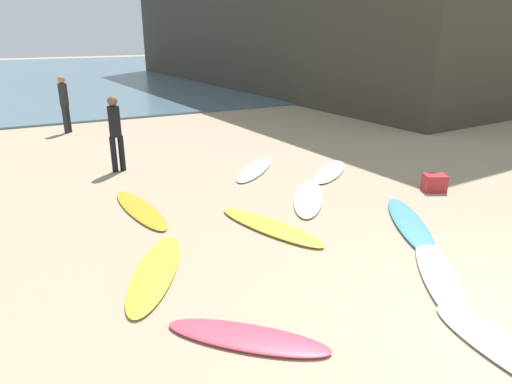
% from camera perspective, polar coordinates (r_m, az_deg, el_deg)
% --- Properties ---
extents(ocean_water, '(120.00, 40.00, 0.08)m').
position_cam_1_polar(ocean_water, '(38.34, -20.75, 13.57)').
color(ocean_water, slate).
rests_on(ocean_water, ground_plane).
extents(surfboard_0, '(1.94, 1.98, 0.07)m').
position_cam_1_polar(surfboard_0, '(11.33, -0.18, 2.84)').
color(surfboard_0, silver).
rests_on(surfboard_0, ground_plane).
extents(surfboard_2, '(1.60, 2.34, 0.07)m').
position_cam_1_polar(surfboard_2, '(6.82, -12.38, -9.59)').
color(surfboard_2, yellow).
rests_on(surfboard_2, ground_plane).
extents(surfboard_3, '(0.74, 2.42, 0.07)m').
position_cam_1_polar(surfboard_3, '(9.10, -14.19, -2.09)').
color(surfboard_3, orange).
rests_on(surfboard_3, ground_plane).
extents(surfboard_4, '(1.71, 2.44, 0.09)m').
position_cam_1_polar(surfboard_4, '(8.62, 18.54, -3.74)').
color(surfboard_4, '#4A96D2').
rests_on(surfboard_4, ground_plane).
extents(surfboard_5, '(1.78, 2.21, 0.09)m').
position_cam_1_polar(surfboard_5, '(7.07, 21.75, -9.46)').
color(surfboard_5, white).
rests_on(surfboard_5, ground_plane).
extents(surfboard_6, '(1.74, 1.66, 0.07)m').
position_cam_1_polar(surfboard_6, '(5.42, -1.13, -17.59)').
color(surfboard_6, '#D7435A').
rests_on(surfboard_6, ground_plane).
extents(surfboard_7, '(1.81, 2.20, 0.08)m').
position_cam_1_polar(surfboard_7, '(9.49, 6.53, -0.66)').
color(surfboard_7, '#EFE8CC').
rests_on(surfboard_7, ground_plane).
extents(surfboard_9, '(1.91, 1.75, 0.08)m').
position_cam_1_polar(surfboard_9, '(11.29, 9.15, 2.54)').
color(surfboard_9, '#F5E9CC').
rests_on(surfboard_9, ground_plane).
extents(surfboard_10, '(1.24, 2.39, 0.08)m').
position_cam_1_polar(surfboard_10, '(8.07, 1.73, -4.29)').
color(surfboard_10, yellow).
rests_on(surfboard_10, ground_plane).
extents(beachgoer_near, '(0.36, 0.36, 1.74)m').
position_cam_1_polar(beachgoer_near, '(18.66, 12.92, 11.98)').
color(beachgoer_near, '#191E33').
rests_on(beachgoer_near, ground_plane).
extents(beachgoer_mid, '(0.34, 0.33, 1.82)m').
position_cam_1_polar(beachgoer_mid, '(11.55, -17.07, 7.39)').
color(beachgoer_mid, black).
rests_on(beachgoer_mid, ground_plane).
extents(beachgoer_far, '(0.39, 0.39, 1.86)m').
position_cam_1_polar(beachgoer_far, '(16.62, -22.71, 10.37)').
color(beachgoer_far, black).
rests_on(beachgoer_far, ground_plane).
extents(beach_cooler, '(0.56, 0.51, 0.37)m').
position_cam_1_polar(beach_cooler, '(10.59, 21.27, 1.08)').
color(beach_cooler, '#B2282D').
rests_on(beach_cooler, ground_plane).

